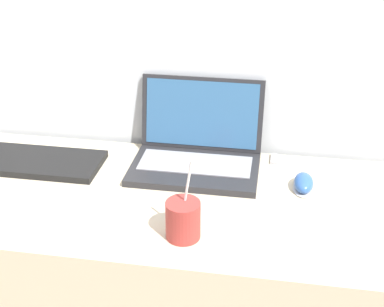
{
  "coord_description": "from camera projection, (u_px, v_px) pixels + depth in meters",
  "views": [
    {
      "loc": [
        0.3,
        -0.91,
        1.51
      ],
      "look_at": [
        0.09,
        0.39,
        0.82
      ],
      "focal_mm": 50.0,
      "sensor_mm": 36.0,
      "label": 1
    }
  ],
  "objects": [
    {
      "name": "computer_mouse",
      "position": [
        304.0,
        183.0,
        1.47
      ],
      "size": [
        0.06,
        0.1,
        0.04
      ],
      "color": "#B2B2B7",
      "rests_on": "desk"
    },
    {
      "name": "external_keyboard",
      "position": [
        36.0,
        162.0,
        1.59
      ],
      "size": [
        0.39,
        0.17,
        0.02
      ],
      "color": "black",
      "rests_on": "desk"
    },
    {
      "name": "usb_stick",
      "position": [
        274.0,
        159.0,
        1.62
      ],
      "size": [
        0.02,
        0.06,
        0.01
      ],
      "color": "#99999E",
      "rests_on": "desk"
    },
    {
      "name": "desk",
      "position": [
        158.0,
        298.0,
        1.62
      ],
      "size": [
        1.29,
        0.59,
        0.74
      ],
      "color": "beige",
      "rests_on": "ground_plane"
    },
    {
      "name": "laptop",
      "position": [
        197.0,
        149.0,
        1.58
      ],
      "size": [
        0.37,
        0.28,
        0.24
      ],
      "color": "#232326",
      "rests_on": "desk"
    },
    {
      "name": "drink_cup",
      "position": [
        183.0,
        219.0,
        1.26
      ],
      "size": [
        0.08,
        0.08,
        0.21
      ],
      "color": "#9E332D",
      "rests_on": "desk"
    }
  ]
}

